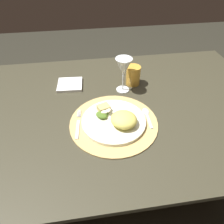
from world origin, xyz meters
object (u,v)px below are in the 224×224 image
Objects in this scene: fork at (78,125)px; wine_glass at (124,68)px; dining_table at (123,124)px; amber_tumbler at (133,75)px; napkin at (70,85)px; dinner_plate at (114,121)px; spoon at (147,114)px.

wine_glass is (0.23, 0.23, 0.12)m from fork.
fork is (-0.22, -0.11, 0.13)m from dining_table.
fork is at bearing -136.33° from amber_tumbler.
dining_table is 0.28m from wine_glass.
wine_glass is (0.27, -0.08, 0.12)m from napkin.
dinner_plate is at bearing -119.77° from dining_table.
napkin is (-0.19, 0.31, -0.01)m from dinner_plate.
amber_tumbler is (0.15, 0.29, 0.04)m from dinner_plate.
wine_glass reaches higher than dining_table.
wine_glass is 1.76× the size of amber_tumbler.
napkin is at bearing 163.67° from wine_glass.
dining_table is at bearing -115.32° from amber_tumbler.
amber_tumbler reaches higher than dinner_plate.
dining_table is at bearing 27.25° from fork.
fork is at bearing -175.48° from spoon.
spoon reaches higher than fork.
spoon is (0.15, 0.03, -0.01)m from dinner_plate.
amber_tumbler is (0.08, 0.17, 0.17)m from dining_table.
napkin reaches higher than dining_table.
spoon is 0.44m from napkin.
dinner_plate is 2.71× the size of amber_tumbler.
dinner_plate is at bearing -117.13° from amber_tumbler.
dining_table is 11.50× the size of napkin.
fork is 1.32× the size of spoon.
spoon is 0.26m from amber_tumbler.
dinner_plate is 1.54× the size of wine_glass.
napkin is (-0.34, 0.29, -0.00)m from spoon.
dinner_plate reaches higher than fork.
napkin is (-0.03, 0.31, -0.00)m from fork.
dinner_plate is at bearing -170.17° from spoon.
dinner_plate reaches higher than napkin.
fork is 1.73× the size of amber_tumbler.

